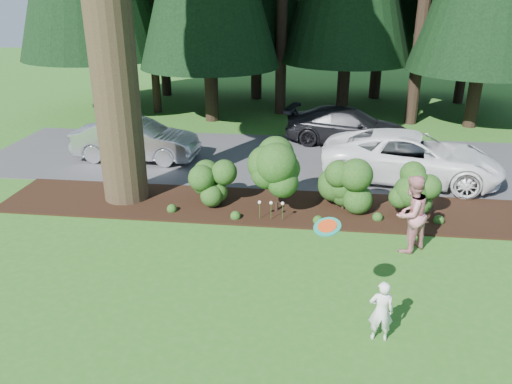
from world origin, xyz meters
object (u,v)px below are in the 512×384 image
Objects in this scene: car_white_suv at (411,157)px; frisbee at (327,227)px; adult at (411,214)px; car_silver_wagon at (136,140)px; car_dark_suv at (348,126)px; child at (381,311)px.

frisbee is at bearing 170.88° from car_white_suv.
car_silver_wagon is at bearing -76.00° from adult.
frisbee is (-1.99, -3.44, 1.25)m from adult.
car_silver_wagon is 0.91× the size of car_dark_suv.
child is (-1.76, -7.99, -0.21)m from car_white_suv.
car_white_suv is at bearing -142.14° from adult.
frisbee is (-2.76, -8.08, 1.38)m from car_white_suv.
car_dark_suv is 2.60× the size of adult.
adult is 4.16m from frisbee.
car_silver_wagon is at bearing 93.98° from car_white_suv.
frisbee reaches higher than car_silver_wagon.
car_white_suv is 8.65m from frisbee.
car_silver_wagon is 0.80× the size of car_white_suv.
frisbee reaches higher than child.
car_white_suv is 11.76× the size of frisbee.
adult is at bearing -179.69° from car_white_suv.
car_dark_suv is at bearing -67.47° from car_silver_wagon.
adult reaches higher than car_white_suv.
car_white_suv reaches higher than car_silver_wagon.
car_white_suv is 4.73× the size of child.
child is 3.51m from adult.
car_dark_suv is 10.30× the size of frisbee.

